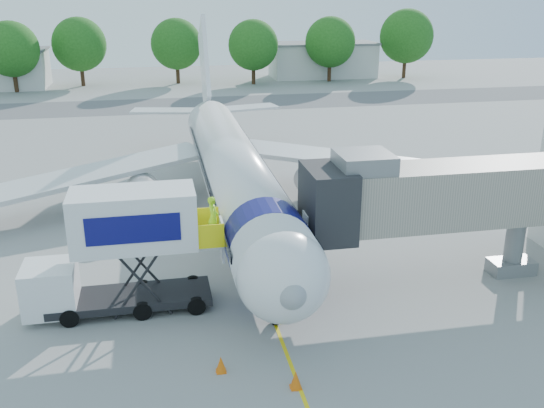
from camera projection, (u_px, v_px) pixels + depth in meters
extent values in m
plane|color=#959593|center=(242.00, 238.00, 34.46)|extent=(160.00, 160.00, 0.00)
cube|color=yellow|center=(242.00, 238.00, 34.46)|extent=(0.15, 70.00, 0.01)
cube|color=#59595B|center=(191.00, 105.00, 73.23)|extent=(120.00, 10.00, 0.01)
cylinder|color=white|center=(234.00, 172.00, 36.22)|extent=(3.70, 28.00, 3.70)
sphere|color=white|center=(283.00, 276.00, 23.29)|extent=(3.70, 3.70, 3.70)
sphere|color=gray|center=(292.00, 295.00, 21.86)|extent=(1.10, 1.10, 1.10)
cone|color=white|center=(207.00, 116.00, 51.91)|extent=(3.70, 6.00, 3.70)
cube|color=white|center=(204.00, 65.00, 51.41)|extent=(0.35, 7.26, 8.29)
cube|color=silver|center=(358.00, 160.00, 41.32)|extent=(16.17, 9.32, 1.42)
cube|color=silver|center=(85.00, 175.00, 38.05)|extent=(16.17, 9.32, 1.42)
cylinder|color=#999BA0|center=(316.00, 186.00, 39.17)|extent=(2.10, 3.60, 2.10)
cylinder|color=#999BA0|center=(143.00, 197.00, 37.18)|extent=(2.10, 3.60, 2.10)
cube|color=black|center=(285.00, 269.00, 22.86)|extent=(2.60, 1.39, 0.81)
cylinder|color=#0C0D5A|center=(268.00, 245.00, 26.06)|extent=(3.73, 2.00, 3.73)
cylinder|color=silver|center=(275.00, 308.00, 25.44)|extent=(0.16, 0.16, 1.50)
cylinder|color=black|center=(275.00, 317.00, 25.59)|extent=(0.25, 0.64, 0.64)
cylinder|color=black|center=(267.00, 194.00, 40.32)|extent=(0.35, 0.90, 0.90)
cylinder|color=black|center=(189.00, 199.00, 39.38)|extent=(0.35, 0.90, 0.90)
cube|color=#A39A8B|center=(454.00, 194.00, 28.14)|extent=(13.60, 2.60, 2.80)
cube|color=black|center=(328.00, 202.00, 27.04)|extent=(2.00, 3.20, 3.20)
cube|color=slate|center=(364.00, 162.00, 26.72)|extent=(2.40, 2.40, 0.80)
cylinder|color=slate|center=(514.00, 245.00, 29.76)|extent=(0.90, 0.90, 3.00)
cube|color=slate|center=(511.00, 266.00, 30.15)|extent=(2.20, 1.20, 0.70)
cylinder|color=black|center=(494.00, 268.00, 29.99)|extent=(0.30, 0.70, 0.70)
cylinder|color=black|center=(527.00, 265.00, 30.31)|extent=(0.30, 0.70, 0.70)
cube|color=black|center=(131.00, 297.00, 26.73)|extent=(7.00, 2.30, 0.35)
cube|color=white|center=(51.00, 288.00, 25.86)|extent=(2.20, 2.20, 2.10)
cube|color=black|center=(49.00, 279.00, 25.71)|extent=(1.90, 2.10, 0.70)
cube|color=white|center=(134.00, 219.00, 25.55)|extent=(5.20, 2.40, 2.50)
cube|color=#0C0D5A|center=(133.00, 230.00, 24.42)|extent=(3.80, 0.04, 1.20)
cube|color=silver|center=(209.00, 239.00, 26.52)|extent=(1.10, 2.20, 0.10)
cube|color=#FEEC0D|center=(211.00, 237.00, 25.37)|extent=(1.10, 0.06, 1.10)
cube|color=#FEEC0D|center=(207.00, 219.00, 27.31)|extent=(1.10, 0.06, 1.10)
cylinder|color=black|center=(197.00, 306.00, 26.32)|extent=(0.80, 0.25, 0.80)
cylinder|color=black|center=(193.00, 284.00, 28.26)|extent=(0.80, 0.25, 0.80)
cylinder|color=black|center=(70.00, 318.00, 25.36)|extent=(0.80, 0.25, 0.80)
cylinder|color=black|center=(75.00, 295.00, 27.29)|extent=(0.80, 0.25, 0.80)
imported|color=#97E918|center=(213.00, 218.00, 26.22)|extent=(0.49, 0.72, 1.91)
cone|color=#DF5E0B|center=(296.00, 380.00, 21.49)|extent=(0.43, 0.43, 0.69)
cube|color=#DF5E0B|center=(296.00, 387.00, 21.60)|extent=(0.39, 0.39, 0.04)
cone|color=#DF5E0B|center=(221.00, 364.00, 22.40)|extent=(0.41, 0.41, 0.65)
cube|color=#DF5E0B|center=(221.00, 371.00, 22.50)|extent=(0.37, 0.37, 0.04)
cube|color=silver|center=(323.00, 61.00, 94.84)|extent=(16.00, 7.00, 5.00)
cube|color=slate|center=(323.00, 43.00, 93.94)|extent=(16.40, 7.40, 0.30)
cylinder|color=#382314|center=(15.00, 80.00, 81.41)|extent=(0.56, 0.56, 3.29)
sphere|color=#1D5115|center=(11.00, 49.00, 80.04)|extent=(7.32, 7.32, 7.32)
cylinder|color=#382314|center=(82.00, 74.00, 86.44)|extent=(0.56, 0.56, 3.38)
sphere|color=#1D5115|center=(79.00, 44.00, 85.04)|extent=(7.50, 7.50, 7.50)
cylinder|color=#382314|center=(178.00, 72.00, 88.69)|extent=(0.56, 0.56, 3.28)
sphere|color=#1D5115|center=(176.00, 44.00, 87.33)|extent=(7.29, 7.29, 7.29)
cylinder|color=#382314|center=(253.00, 73.00, 88.06)|extent=(0.56, 0.56, 3.23)
sphere|color=#1D5115|center=(253.00, 45.00, 86.72)|extent=(7.19, 7.19, 7.19)
cylinder|color=#382314|center=(329.00, 70.00, 90.80)|extent=(0.56, 0.56, 3.33)
sphere|color=#1D5115|center=(330.00, 42.00, 89.42)|extent=(7.40, 7.40, 7.40)
cylinder|color=#382314|center=(404.00, 66.00, 94.04)|extent=(0.56, 0.56, 3.67)
sphere|color=#1D5115|center=(406.00, 36.00, 92.52)|extent=(8.15, 8.15, 8.15)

